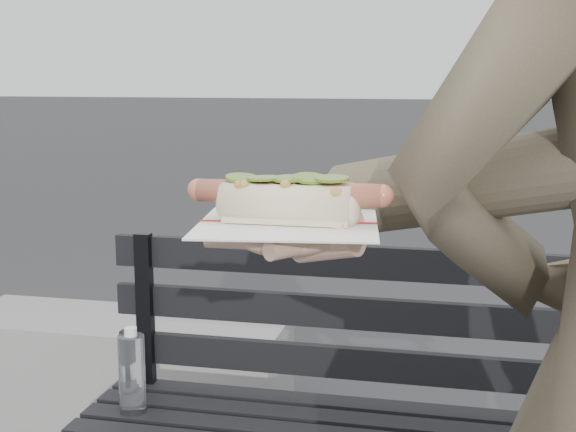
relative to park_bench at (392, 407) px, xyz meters
name	(u,v)px	position (x,y,z in m)	size (l,w,h in m)	color
park_bench	(392,407)	(0.00, 0.00, 0.00)	(1.50, 0.44, 0.88)	black
concrete_block	(124,371)	(-1.06, 0.85, -0.32)	(1.20, 0.40, 0.40)	slate
held_hotdog	(482,183)	(0.17, -0.86, 0.64)	(0.64, 0.31, 0.20)	#473F2F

